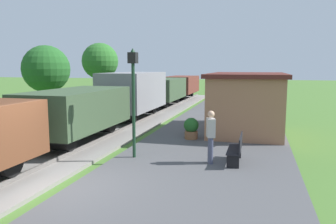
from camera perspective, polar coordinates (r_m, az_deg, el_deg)
The scene contains 11 objects.
ground_plane at distance 9.39m, azimuth -18.11°, elevation -13.50°, with size 160.00×160.00×0.00m, color #47702D.
platform_slab at distance 8.14m, azimuth 1.83°, elevation -15.56°, with size 6.00×60.00×0.25m, color #4C4C4F.
rail_near at distance 10.31m, azimuth -26.14°, elevation -10.87°, with size 0.07×60.00×0.14m, color slate.
freight_train at distance 20.45m, azimuth -5.87°, elevation 2.48°, with size 2.50×32.60×2.72m.
station_hut at distance 16.46m, azimuth 13.30°, elevation 1.68°, with size 3.50×5.80×2.78m.
bench_near_hut at distance 11.02m, azimuth 11.68°, elevation -6.16°, with size 0.42×1.50×0.91m.
person_waiting at distance 10.75m, azimuth 7.32°, elevation -3.88°, with size 0.34×0.43×1.71m.
potted_planter at distance 14.36m, azimuth 3.99°, elevation -2.75°, with size 0.64×0.64×0.92m.
lamp_post_near at distance 11.23m, azimuth -5.97°, elevation 4.97°, with size 0.28×0.28×3.70m.
tree_trackside_far at distance 23.90m, azimuth -20.15°, elevation 6.90°, with size 3.15×3.15×4.75m.
tree_field_left at distance 27.89m, azimuth -11.54°, elevation 8.48°, with size 2.93×2.93×5.23m.
Camera 1 is at (4.91, -7.27, 3.35)m, focal length 35.62 mm.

